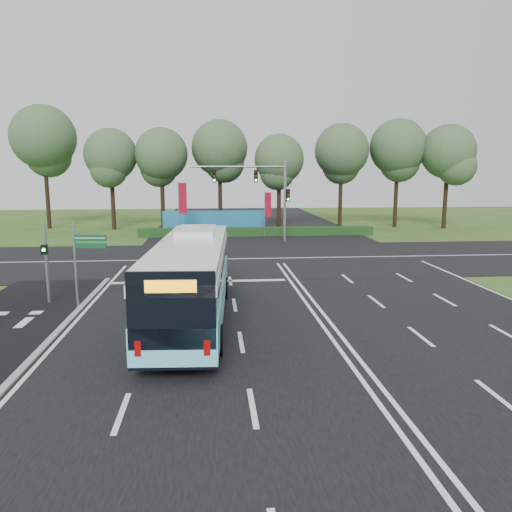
# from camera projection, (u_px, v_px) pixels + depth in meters

# --- Properties ---
(ground) EXTENTS (120.00, 120.00, 0.00)m
(ground) POSITION_uv_depth(u_px,v_px,m) (306.00, 304.00, 22.90)
(ground) COLOR #2C511B
(ground) RESTS_ON ground
(road_main) EXTENTS (20.00, 120.00, 0.04)m
(road_main) POSITION_uv_depth(u_px,v_px,m) (306.00, 304.00, 22.89)
(road_main) COLOR black
(road_main) RESTS_ON ground
(road_cross) EXTENTS (120.00, 14.00, 0.05)m
(road_cross) POSITION_uv_depth(u_px,v_px,m) (274.00, 259.00, 34.67)
(road_cross) COLOR black
(road_cross) RESTS_ON ground
(kerb_strip) EXTENTS (0.25, 18.00, 0.12)m
(kerb_strip) POSITION_uv_depth(u_px,v_px,m) (60.00, 329.00, 19.05)
(kerb_strip) COLOR gray
(kerb_strip) RESTS_ON ground
(city_bus) EXTENTS (3.22, 12.42, 3.53)m
(city_bus) POSITION_uv_depth(u_px,v_px,m) (192.00, 279.00, 19.97)
(city_bus) COLOR #6CE4FB
(city_bus) RESTS_ON ground
(pedestrian_signal) EXTENTS (0.33, 0.43, 3.73)m
(pedestrian_signal) POSITION_uv_depth(u_px,v_px,m) (46.00, 260.00, 22.52)
(pedestrian_signal) COLOR gray
(pedestrian_signal) RESTS_ON ground
(street_sign) EXTENTS (1.48, 0.29, 3.83)m
(street_sign) POSITION_uv_depth(u_px,v_px,m) (82.00, 255.00, 21.81)
(street_sign) COLOR gray
(street_sign) RESTS_ON ground
(banner_flag_left) EXTENTS (0.76, 0.10, 5.12)m
(banner_flag_left) POSITION_uv_depth(u_px,v_px,m) (182.00, 202.00, 44.25)
(banner_flag_left) COLOR gray
(banner_flag_left) RESTS_ON ground
(banner_flag_mid) EXTENTS (0.62, 0.10, 4.20)m
(banner_flag_mid) POSITION_uv_depth(u_px,v_px,m) (267.00, 207.00, 45.78)
(banner_flag_mid) COLOR gray
(banner_flag_mid) RESTS_ON ground
(traffic_light_gantry) EXTENTS (8.41, 0.28, 7.00)m
(traffic_light_gantry) POSITION_uv_depth(u_px,v_px,m) (264.00, 187.00, 42.26)
(traffic_light_gantry) COLOR gray
(traffic_light_gantry) RESTS_ON ground
(hedge) EXTENTS (22.00, 1.20, 0.80)m
(hedge) POSITION_uv_depth(u_px,v_px,m) (257.00, 232.00, 46.88)
(hedge) COLOR #123313
(hedge) RESTS_ON ground
(blue_hoarding) EXTENTS (10.00, 0.30, 2.20)m
(blue_hoarding) POSITION_uv_depth(u_px,v_px,m) (214.00, 222.00, 48.87)
(blue_hoarding) COLOR teal
(blue_hoarding) RESTS_ON ground
(eucalyptus_row) EXTENTS (48.04, 9.83, 12.82)m
(eucalyptus_row) POSITION_uv_depth(u_px,v_px,m) (242.00, 149.00, 51.98)
(eucalyptus_row) COLOR black
(eucalyptus_row) RESTS_ON ground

